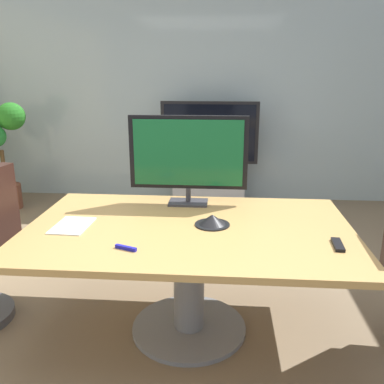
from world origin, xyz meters
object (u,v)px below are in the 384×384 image
Objects in this scene: tv_monitor at (188,155)px; conference_phone at (212,220)px; wall_display_unit at (209,171)px; remote_control at (338,245)px; conference_table at (189,252)px.

conference_phone is (0.19, -0.43, -0.33)m from tv_monitor.
tv_monitor is 0.64× the size of wall_display_unit.
remote_control is (0.89, -0.70, -0.35)m from tv_monitor.
conference_table is 0.71m from tv_monitor.
wall_display_unit is 5.95× the size of conference_phone.
conference_phone is at bearing 13.31° from conference_table.
wall_display_unit is at bearing 109.75° from remote_control.
remote_control is at bearing -37.98° from tv_monitor.
conference_phone is (0.15, 0.03, 0.20)m from conference_table.
conference_phone is at bearing -87.36° from wall_display_unit.
tv_monitor is 2.34m from wall_display_unit.
wall_display_unit reaches higher than conference_table.
tv_monitor is at bearing -91.67° from wall_display_unit.
remote_control is at bearing -15.33° from conference_table.
wall_display_unit is (0.02, 2.71, -0.13)m from conference_table.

